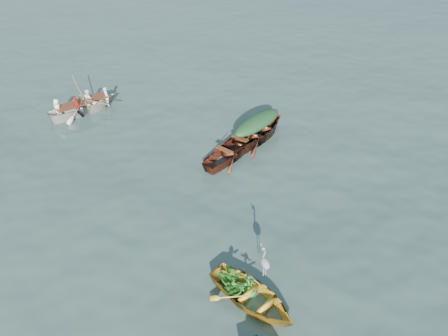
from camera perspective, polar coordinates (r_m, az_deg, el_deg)
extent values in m
plane|color=#354B44|center=(13.96, 8.29, -8.95)|extent=(140.00, 140.00, 0.00)
imported|color=yellow|center=(12.28, 3.65, -17.13)|extent=(2.86, 3.60, 0.91)
imported|color=#491E11|center=(18.22, 4.25, 3.66)|extent=(4.97, 3.74, 1.17)
imported|color=maroon|center=(17.20, 1.06, 1.53)|extent=(4.25, 3.40, 0.97)
imported|color=beige|center=(21.13, -17.71, 6.91)|extent=(4.65, 2.79, 1.07)
ellipsoid|color=#183B1E|center=(17.77, 4.37, 5.94)|extent=(2.74, 2.06, 0.52)
imported|color=#29661A|center=(11.91, 1.77, -13.50)|extent=(1.05, 1.13, 0.60)
imported|color=silver|center=(20.71, -18.18, 9.10)|extent=(3.35, 2.20, 0.76)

